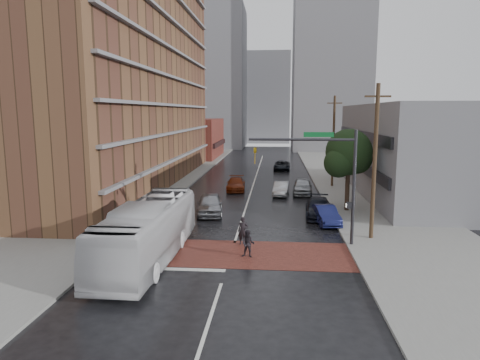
# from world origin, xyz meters

# --- Properties ---
(ground) EXTENTS (160.00, 160.00, 0.00)m
(ground) POSITION_xyz_m (0.00, 0.00, 0.00)
(ground) COLOR black
(ground) RESTS_ON ground
(crosswalk) EXTENTS (14.00, 5.00, 0.02)m
(crosswalk) POSITION_xyz_m (0.00, 0.50, 0.01)
(crosswalk) COLOR brown
(crosswalk) RESTS_ON ground
(sidewalk_west) EXTENTS (9.00, 90.00, 0.15)m
(sidewalk_west) POSITION_xyz_m (-11.50, 25.00, 0.07)
(sidewalk_west) COLOR gray
(sidewalk_west) RESTS_ON ground
(sidewalk_east) EXTENTS (9.00, 90.00, 0.15)m
(sidewalk_east) POSITION_xyz_m (11.50, 25.00, 0.07)
(sidewalk_east) COLOR gray
(sidewalk_east) RESTS_ON ground
(apartment_block) EXTENTS (10.00, 44.00, 28.00)m
(apartment_block) POSITION_xyz_m (-14.00, 24.00, 14.00)
(apartment_block) COLOR brown
(apartment_block) RESTS_ON ground
(storefront_west) EXTENTS (8.00, 16.00, 7.00)m
(storefront_west) POSITION_xyz_m (-12.00, 54.00, 3.50)
(storefront_west) COLOR maroon
(storefront_west) RESTS_ON ground
(building_east) EXTENTS (11.00, 26.00, 9.00)m
(building_east) POSITION_xyz_m (16.50, 20.00, 4.50)
(building_east) COLOR slate
(building_east) RESTS_ON ground
(distant_tower_west) EXTENTS (18.00, 16.00, 32.00)m
(distant_tower_west) POSITION_xyz_m (-14.00, 78.00, 16.00)
(distant_tower_west) COLOR slate
(distant_tower_west) RESTS_ON ground
(distant_tower_east) EXTENTS (16.00, 14.00, 36.00)m
(distant_tower_east) POSITION_xyz_m (14.00, 72.00, 18.00)
(distant_tower_east) COLOR slate
(distant_tower_east) RESTS_ON ground
(distant_tower_center) EXTENTS (12.00, 10.00, 24.00)m
(distant_tower_center) POSITION_xyz_m (0.00, 95.00, 12.00)
(distant_tower_center) COLOR slate
(distant_tower_center) RESTS_ON ground
(street_tree) EXTENTS (4.20, 4.10, 6.90)m
(street_tree) POSITION_xyz_m (8.52, 12.03, 4.73)
(street_tree) COLOR #332319
(street_tree) RESTS_ON ground
(signal_mast) EXTENTS (6.50, 0.30, 7.20)m
(signal_mast) POSITION_xyz_m (5.85, 2.50, 4.73)
(signal_mast) COLOR #2D2D33
(signal_mast) RESTS_ON ground
(utility_pole_near) EXTENTS (1.60, 0.26, 10.00)m
(utility_pole_near) POSITION_xyz_m (8.80, 4.00, 5.14)
(utility_pole_near) COLOR #473321
(utility_pole_near) RESTS_ON ground
(utility_pole_far) EXTENTS (1.60, 0.26, 10.00)m
(utility_pole_far) POSITION_xyz_m (8.80, 24.00, 5.14)
(utility_pole_far) COLOR #473321
(utility_pole_far) RESTS_ON ground
(transit_bus) EXTENTS (2.95, 12.00, 3.33)m
(transit_bus) POSITION_xyz_m (-4.46, -1.00, 1.67)
(transit_bus) COLOR silver
(transit_bus) RESTS_ON ground
(pedestrian_a) EXTENTS (0.70, 0.50, 1.77)m
(pedestrian_a) POSITION_xyz_m (0.57, 2.28, 0.88)
(pedestrian_a) COLOR black
(pedestrian_a) RESTS_ON ground
(pedestrian_b) EXTENTS (0.87, 0.73, 1.59)m
(pedestrian_b) POSITION_xyz_m (1.04, -0.05, 0.79)
(pedestrian_b) COLOR black
(pedestrian_b) RESTS_ON ground
(car_travel_a) EXTENTS (2.62, 5.18, 1.69)m
(car_travel_a) POSITION_xyz_m (-2.75, 10.09, 0.85)
(car_travel_a) COLOR #929499
(car_travel_a) RESTS_ON ground
(car_travel_b) EXTENTS (1.79, 4.16, 1.33)m
(car_travel_b) POSITION_xyz_m (3.12, 18.65, 0.67)
(car_travel_b) COLOR #B5B9BE
(car_travel_b) RESTS_ON ground
(car_travel_c) EXTENTS (2.16, 4.76, 1.35)m
(car_travel_c) POSITION_xyz_m (-1.66, 21.02, 0.68)
(car_travel_c) COLOR maroon
(car_travel_c) RESTS_ON ground
(suv_travel) EXTENTS (2.44, 4.91, 1.34)m
(suv_travel) POSITION_xyz_m (3.40, 37.46, 0.67)
(suv_travel) COLOR black
(suv_travel) RESTS_ON ground
(car_parked_near) EXTENTS (2.05, 4.31, 1.36)m
(car_parked_near) POSITION_xyz_m (6.30, 7.89, 0.68)
(car_parked_near) COLOR #151A4B
(car_parked_near) RESTS_ON ground
(car_parked_mid) EXTENTS (2.33, 5.15, 1.46)m
(car_parked_mid) POSITION_xyz_m (5.99, 10.00, 0.73)
(car_parked_mid) COLOR black
(car_parked_mid) RESTS_ON ground
(car_parked_far) EXTENTS (2.20, 4.85, 1.61)m
(car_parked_far) POSITION_xyz_m (5.29, 19.58, 0.81)
(car_parked_far) COLOR #94979B
(car_parked_far) RESTS_ON ground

